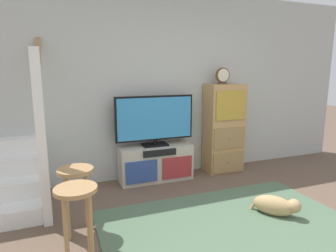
# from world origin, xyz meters

# --- Properties ---
(back_wall) EXTENTS (6.40, 0.12, 2.70)m
(back_wall) POSITION_xyz_m (0.00, 2.46, 1.35)
(back_wall) COLOR #B2B7B2
(back_wall) RESTS_ON ground_plane
(area_rug) EXTENTS (2.60, 1.80, 0.01)m
(area_rug) POSITION_xyz_m (0.00, 0.60, 0.01)
(area_rug) COLOR #4C664C
(area_rug) RESTS_ON ground_plane
(media_console) EXTENTS (1.05, 0.38, 0.51)m
(media_console) POSITION_xyz_m (-0.30, 2.19, 0.26)
(media_console) COLOR #BCB29E
(media_console) RESTS_ON ground_plane
(television) EXTENTS (1.14, 0.22, 0.72)m
(television) POSITION_xyz_m (-0.30, 2.22, 0.90)
(television) COLOR black
(television) RESTS_ON media_console
(side_cabinet) EXTENTS (0.58, 0.38, 1.38)m
(side_cabinet) POSITION_xyz_m (0.83, 2.20, 0.69)
(side_cabinet) COLOR tan
(side_cabinet) RESTS_ON ground_plane
(desk_clock) EXTENTS (0.22, 0.08, 0.24)m
(desk_clock) POSITION_xyz_m (0.77, 2.19, 1.50)
(desk_clock) COLOR #4C3823
(desk_clock) RESTS_ON side_cabinet
(staircase) EXTENTS (1.00, 1.36, 2.20)m
(staircase) POSITION_xyz_m (-2.24, 2.20, 0.37)
(staircase) COLOR white
(staircase) RESTS_ON ground_plane
(bar_stool_near) EXTENTS (0.34, 0.34, 0.68)m
(bar_stool_near) POSITION_xyz_m (-1.49, 0.62, 0.51)
(bar_stool_near) COLOR #A37A4C
(bar_stool_near) RESTS_ON ground_plane
(bar_stool_far) EXTENTS (0.34, 0.34, 0.67)m
(bar_stool_far) POSITION_xyz_m (-1.46, 1.12, 0.50)
(bar_stool_far) COLOR #A37A4C
(bar_stool_far) RESTS_ON ground_plane
(dog) EXTENTS (0.43, 0.47, 0.23)m
(dog) POSITION_xyz_m (0.60, 0.71, 0.12)
(dog) COLOR tan
(dog) RESTS_ON ground_plane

